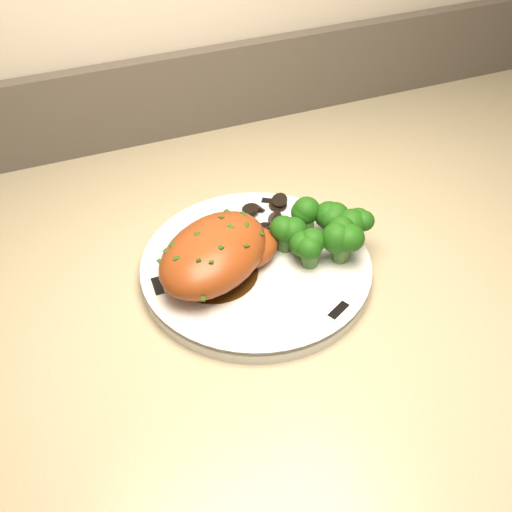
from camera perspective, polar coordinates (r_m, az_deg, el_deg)
name	(u,v)px	position (r m, az deg, el deg)	size (l,w,h in m)	color
plate	(256,268)	(0.71, 0.00, -1.10)	(0.25, 0.25, 0.02)	silver
rim_accent_0	(272,202)	(0.78, 1.46, 4.86)	(0.03, 0.01, 0.00)	black
rim_accent_1	(158,286)	(0.68, -8.74, -2.67)	(0.03, 0.01, 0.00)	black
rim_accent_2	(339,310)	(0.66, 7.35, -4.82)	(0.03, 0.01, 0.00)	black
gravy_pool	(215,272)	(0.69, -3.69, -1.47)	(0.09, 0.09, 0.00)	#351E09
chicken_breast	(218,253)	(0.68, -3.37, 0.26)	(0.17, 0.16, 0.05)	#934119
mushroom_pile	(256,225)	(0.74, 0.03, 2.80)	(0.08, 0.06, 0.02)	black
broccoli_florets	(322,232)	(0.71, 5.92, 2.15)	(0.10, 0.08, 0.04)	#487833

